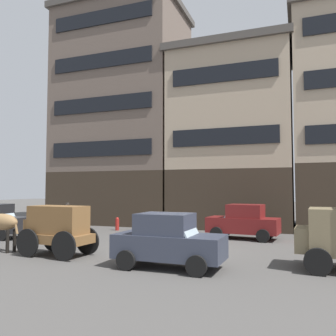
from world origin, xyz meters
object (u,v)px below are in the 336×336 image
cargo_wagon (57,227)px  draft_horse (1,221)px  sedan_parked_curb (168,241)px  fire_hydrant_curbside (117,224)px  sedan_light (243,222)px  pedestrian_officer (67,216)px

cargo_wagon → draft_horse: (-2.95, 0.00, 0.12)m
sedan_parked_curb → fire_hydrant_curbside: 11.18m
sedan_light → fire_hydrant_curbside: bearing=172.3°
sedan_parked_curb → fire_hydrant_curbside: sedan_parked_curb is taller
cargo_wagon → sedan_light: size_ratio=0.78×
cargo_wagon → sedan_parked_curb: (4.92, -0.47, -0.23)m
pedestrian_officer → sedan_light: bearing=4.0°
cargo_wagon → sedan_parked_curb: bearing=-5.4°
sedan_light → sedan_parked_curb: same height
draft_horse → pedestrian_officer: draft_horse is taller
cargo_wagon → fire_hydrant_curbside: size_ratio=3.61×
sedan_light → cargo_wagon: bearing=-130.8°
cargo_wagon → draft_horse: bearing=179.9°
fire_hydrant_curbside → sedan_parked_curb: bearing=-52.6°
sedan_parked_curb → fire_hydrant_curbside: bearing=127.4°
sedan_light → pedestrian_officer: size_ratio=2.14×
cargo_wagon → fire_hydrant_curbside: bearing=102.5°
sedan_parked_curb → pedestrian_officer: bearing=142.8°
pedestrian_officer → fire_hydrant_curbside: size_ratio=2.16×
fire_hydrant_curbside → cargo_wagon: bearing=-77.5°
sedan_parked_curb → pedestrian_officer: size_ratio=2.07×
sedan_parked_curb → pedestrian_officer: 11.63m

